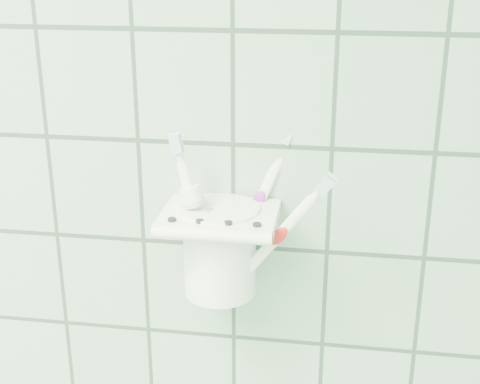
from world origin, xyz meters
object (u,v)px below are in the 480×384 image
(cup, at_px, (220,247))
(toothbrush_orange, at_px, (231,213))
(toothbrush_blue, at_px, (225,201))
(toothpaste_tube, at_px, (227,231))
(holder_bracket, at_px, (220,218))
(toothbrush_pink, at_px, (210,214))

(cup, xyz_separation_m, toothbrush_orange, (0.01, -0.01, 0.05))
(cup, distance_m, toothbrush_blue, 0.05)
(toothpaste_tube, bearing_deg, toothbrush_orange, 56.34)
(toothbrush_blue, relative_size, toothpaste_tube, 1.41)
(holder_bracket, bearing_deg, cup, 110.47)
(holder_bracket, bearing_deg, toothbrush_orange, -19.60)
(toothbrush_pink, height_order, toothpaste_tube, toothbrush_pink)
(toothbrush_orange, xyz_separation_m, toothpaste_tube, (-0.00, -0.00, -0.02))
(toothbrush_pink, xyz_separation_m, toothpaste_tube, (0.02, -0.00, -0.02))
(toothbrush_blue, bearing_deg, cup, -81.33)
(toothpaste_tube, bearing_deg, cup, 147.66)
(toothbrush_pink, height_order, toothbrush_blue, toothbrush_blue)
(toothbrush_blue, bearing_deg, toothbrush_orange, -44.07)
(toothbrush_blue, height_order, toothpaste_tube, toothbrush_blue)
(cup, bearing_deg, toothbrush_pink, -125.69)
(toothbrush_orange, height_order, toothpaste_tube, toothbrush_orange)
(cup, distance_m, toothpaste_tube, 0.03)
(holder_bracket, xyz_separation_m, toothbrush_orange, (0.01, -0.00, 0.01))
(holder_bracket, height_order, toothbrush_pink, toothbrush_pink)
(holder_bracket, bearing_deg, toothpaste_tube, -42.39)
(toothpaste_tube, bearing_deg, holder_bracket, 154.84)
(holder_bracket, distance_m, toothbrush_pink, 0.01)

